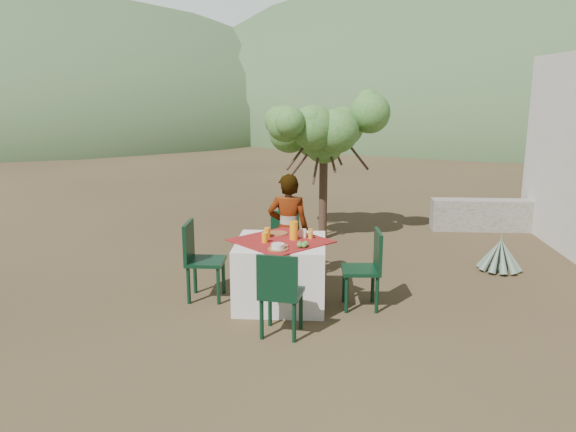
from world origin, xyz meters
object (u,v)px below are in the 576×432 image
Objects in this scene: chair_right at (368,265)px; shrub_tree at (328,138)px; person at (288,229)px; table at (281,272)px; agave at (500,255)px; chair_far at (282,241)px; chair_left at (199,257)px; chair_near at (280,291)px; juice_pitcher at (294,230)px.

chair_right is 0.43× the size of shrub_tree.
person is at bearing -131.83° from chair_right.
agave is (2.93, 1.38, -0.16)m from table.
chair_right reaches higher than chair_far.
chair_far is 1.52m from chair_right.
chair_left is (-0.92, -0.93, 0.05)m from chair_far.
shrub_tree reaches higher than person.
agave is at bearing -132.16° from chair_near.
juice_pitcher reaches higher than chair_right.
agave is (1.93, 1.46, -0.29)m from chair_right.
juice_pitcher reaches higher than chair_near.
chair_right is at bearing -95.00° from chair_left.
chair_near is at bearing -70.68° from chair_far.
chair_near is at bearing -141.16° from agave.
shrub_tree is at bearing -174.59° from chair_right.
person is at bearing -56.49° from chair_far.
shrub_tree reaches higher than chair_near.
agave is at bearing -72.12° from chair_left.
table is 1.01m from chair_right.
chair_left reaches higher than table.
person is 3.01m from agave.
shrub_tree reaches higher than chair_right.
table is 6.08× the size of juice_pitcher.
juice_pitcher reaches higher than table.
table is 0.51m from juice_pitcher.
shrub_tree reaches higher than chair_left.
table is 2.03× the size of agave.
table is 0.61× the size of shrub_tree.
chair_right is 4.24× the size of juice_pitcher.
chair_near is 0.62× the size of person.
chair_far is at bearing -70.07° from person.
chair_near is 1.45m from chair_left.
juice_pitcher is (-0.40, -2.93, -0.81)m from shrub_tree.
chair_far is at bearing -45.12° from chair_left.
chair_near is 3.69m from agave.
person is at bearing 99.14° from juice_pitcher.
chair_far is (-0.06, 1.01, 0.09)m from table.
agave is (2.87, 2.31, -0.28)m from chair_near.
chair_right reaches higher than agave.
chair_near is 0.42× the size of shrub_tree.
agave is at bearing 124.01° from chair_right.
agave is 3.15m from juice_pitcher.
chair_far is 0.40× the size of shrub_tree.
person is 6.69× the size of juice_pitcher.
chair_near is (0.12, -1.94, 0.02)m from chair_far.
person reaches higher than table.
chair_far is 0.96× the size of chair_near.
table is 3.29m from shrub_tree.
table reaches higher than agave.
chair_left is 1.47× the size of agave.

